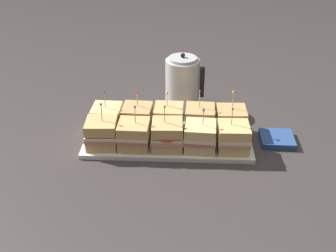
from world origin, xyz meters
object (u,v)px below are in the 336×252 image
(serving_platter, at_px, (168,140))
(sandwich_back_left, at_px, (137,119))
(sandwich_front_center, at_px, (167,135))
(sandwich_front_far_left, at_px, (102,133))
(kettle_steel, at_px, (182,83))
(sandwich_front_left, at_px, (134,135))
(sandwich_front_right, at_px, (200,137))
(sandwich_back_far_left, at_px, (107,118))
(sandwich_back_far_right, at_px, (231,120))
(sandwich_front_far_right, at_px, (233,137))
(sandwich_back_center, at_px, (168,119))
(napkin_stack, at_px, (277,139))
(sandwich_back_right, at_px, (200,120))

(serving_platter, xyz_separation_m, sandwich_back_left, (-0.12, 0.06, 0.06))
(sandwich_front_center, relative_size, sandwich_back_left, 1.05)
(sandwich_front_far_left, height_order, kettle_steel, kettle_steel)
(serving_platter, bearing_deg, sandwich_back_left, 154.81)
(sandwich_front_left, relative_size, sandwich_front_center, 0.98)
(sandwich_front_right, relative_size, sandwich_back_far_left, 0.98)
(serving_platter, bearing_deg, sandwich_back_far_right, 14.64)
(serving_platter, height_order, sandwich_back_far_left, sandwich_back_far_left)
(sandwich_front_far_right, xyz_separation_m, sandwich_back_center, (-0.25, 0.13, 0.00))
(kettle_steel, distance_m, napkin_stack, 0.48)
(sandwich_back_center, bearing_deg, sandwich_back_far_left, -179.36)
(sandwich_back_left, height_order, kettle_steel, kettle_steel)
(sandwich_front_left, xyz_separation_m, sandwich_back_far_left, (-0.12, 0.12, -0.00))
(sandwich_front_right, xyz_separation_m, sandwich_front_far_right, (0.12, 0.00, -0.00))
(sandwich_front_right, height_order, sandwich_front_far_right, same)
(sandwich_front_center, height_order, kettle_steel, kettle_steel)
(sandwich_front_far_right, xyz_separation_m, sandwich_back_far_left, (-0.49, 0.12, 0.00))
(sandwich_front_center, bearing_deg, sandwich_back_far_left, 153.51)
(sandwich_back_far_right, bearing_deg, serving_platter, -165.36)
(sandwich_front_far_left, bearing_deg, serving_platter, 13.70)
(sandwich_front_center, height_order, sandwich_front_far_right, sandwich_front_center)
(sandwich_front_center, distance_m, sandwich_back_far_left, 0.27)
(serving_platter, distance_m, sandwich_front_left, 0.15)
(sandwich_front_left, bearing_deg, napkin_stack, 9.03)
(sandwich_front_left, distance_m, sandwich_back_center, 0.18)
(serving_platter, height_order, sandwich_front_center, sandwich_front_center)
(sandwich_back_right, bearing_deg, sandwich_back_far_right, 1.06)
(sandwich_back_far_right, distance_m, napkin_stack, 0.19)
(kettle_steel, bearing_deg, sandwich_back_far_right, -50.36)
(serving_platter, distance_m, sandwich_back_center, 0.09)
(kettle_steel, bearing_deg, sandwich_back_left, -125.61)
(serving_platter, xyz_separation_m, napkin_stack, (0.43, 0.02, 0.00))
(sandwich_front_left, relative_size, sandwich_back_far_right, 0.98)
(sandwich_front_far_left, distance_m, sandwich_front_left, 0.12)
(napkin_stack, bearing_deg, sandwich_back_right, 173.00)
(sandwich_front_right, height_order, sandwich_back_far_left, sandwich_back_far_left)
(sandwich_front_far_right, xyz_separation_m, sandwich_back_left, (-0.37, 0.12, 0.00))
(sandwich_back_right, bearing_deg, napkin_stack, -7.00)
(serving_platter, relative_size, sandwich_front_right, 3.85)
(sandwich_back_far_left, distance_m, sandwich_back_far_right, 0.49)
(kettle_steel, bearing_deg, sandwich_front_far_left, -129.15)
(sandwich_front_far_right, xyz_separation_m, kettle_steel, (-0.19, 0.36, 0.05))
(sandwich_front_far_right, distance_m, kettle_steel, 0.42)
(kettle_steel, bearing_deg, sandwich_front_center, -97.68)
(serving_platter, bearing_deg, sandwich_back_right, 26.79)
(sandwich_front_far_left, xyz_separation_m, sandwich_back_center, (0.24, 0.12, 0.00))
(sandwich_front_far_left, bearing_deg, sandwich_back_far_right, 14.17)
(sandwich_back_left, xyz_separation_m, kettle_steel, (0.17, 0.24, 0.05))
(sandwich_front_center, height_order, sandwich_back_center, sandwich_front_center)
(serving_platter, height_order, napkin_stack, napkin_stack)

